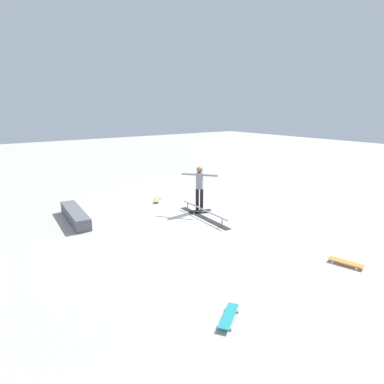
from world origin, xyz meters
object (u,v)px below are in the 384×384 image
(grind_rail, at_px, (204,214))
(skater_main, at_px, (199,185))
(loose_skateboard_orange, at_px, (346,262))
(loose_skateboard_teal, at_px, (228,316))
(loose_skateboard_natural, at_px, (157,199))
(skate_ledge, at_px, (75,215))
(skateboard_main, at_px, (200,211))

(grind_rail, relative_size, skater_main, 1.69)
(grind_rail, relative_size, loose_skateboard_orange, 3.40)
(loose_skateboard_teal, distance_m, loose_skateboard_natural, 8.06)
(skate_ledge, xyz_separation_m, loose_skateboard_teal, (-7.06, -0.50, -0.12))
(skate_ledge, relative_size, loose_skateboard_orange, 3.06)
(skater_main, height_order, loose_skateboard_orange, skater_main)
(skater_main, distance_m, loose_skateboard_orange, 5.63)
(grind_rail, height_order, skateboard_main, grind_rail)
(skateboard_main, height_order, loose_skateboard_natural, same)
(skater_main, relative_size, loose_skateboard_orange, 2.01)
(grind_rail, relative_size, skateboard_main, 3.41)
(loose_skateboard_natural, bearing_deg, loose_skateboard_teal, 14.48)
(loose_skateboard_orange, height_order, loose_skateboard_teal, same)
(skater_main, xyz_separation_m, loose_skateboard_orange, (-5.55, -0.21, -0.89))
(skateboard_main, distance_m, loose_skateboard_teal, 6.25)
(skater_main, height_order, loose_skateboard_teal, skater_main)
(skate_ledge, bearing_deg, skateboard_main, -114.93)
(skate_ledge, height_order, skater_main, skater_main)
(skater_main, height_order, loose_skateboard_natural, skater_main)
(skate_ledge, xyz_separation_m, loose_skateboard_orange, (-7.17, -4.26, -0.12))
(skate_ledge, distance_m, loose_skateboard_teal, 7.07)
(skateboard_main, distance_m, loose_skateboard_orange, 5.36)
(loose_skateboard_orange, relative_size, loose_skateboard_natural, 1.08)
(loose_skateboard_orange, bearing_deg, skater_main, -11.78)
(grind_rail, relative_size, loose_skateboard_natural, 3.67)
(loose_skateboard_orange, bearing_deg, skate_ledge, 16.73)
(loose_skateboard_teal, bearing_deg, skateboard_main, -156.58)
(grind_rail, distance_m, skateboard_main, 0.56)
(loose_skateboard_orange, bearing_deg, skateboard_main, -10.40)
(skater_main, bearing_deg, skateboard_main, -66.77)
(skateboard_main, bearing_deg, skater_main, -100.70)
(loose_skateboard_orange, bearing_deg, loose_skateboard_natural, -7.98)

